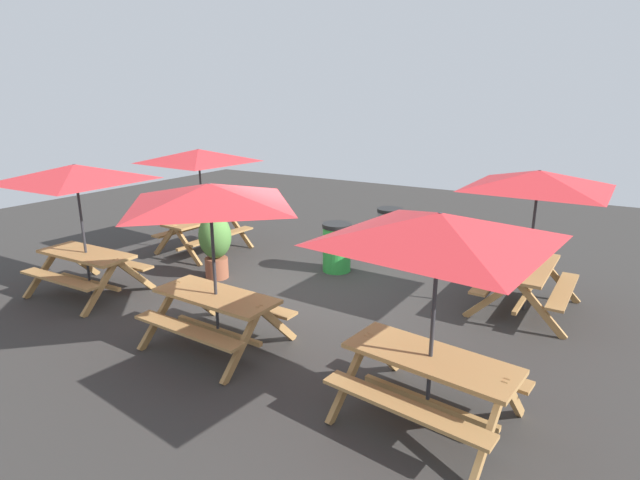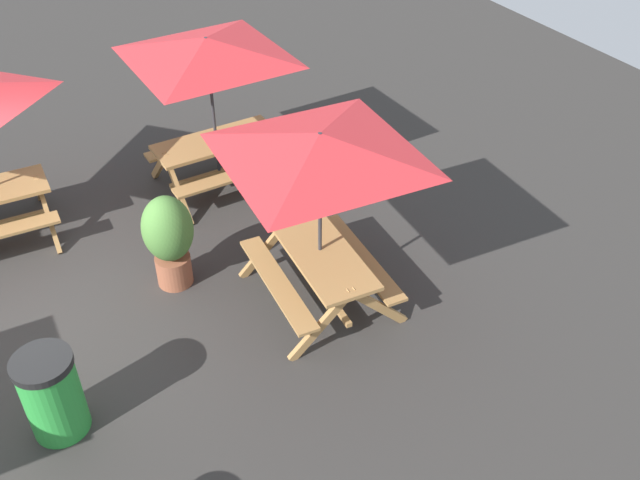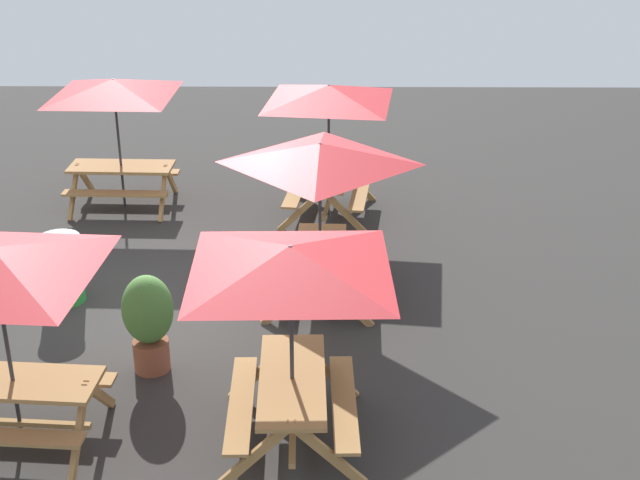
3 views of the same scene
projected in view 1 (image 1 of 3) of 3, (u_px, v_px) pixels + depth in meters
name	position (u px, v px, depth m)	size (l,w,h in m)	color
ground_plane	(288.00, 302.00, 8.53)	(24.00, 24.00, 0.00)	#33302D
picnic_table_0	(438.00, 244.00, 4.87)	(2.81, 2.81, 2.34)	#A87A44
picnic_table_1	(210.00, 207.00, 6.51)	(2.07, 2.07, 2.34)	#A87A44
picnic_table_2	(199.00, 164.00, 10.80)	(2.82, 2.82, 2.34)	#A87A44
picnic_table_3	(76.00, 183.00, 8.36)	(2.83, 2.83, 2.34)	#A87A44
picnic_table_4	(537.00, 190.00, 7.68)	(2.83, 2.83, 2.34)	#A87A44
trash_bin_green	(337.00, 247.00, 9.94)	(0.59, 0.59, 0.98)	green
trash_bin_gray	(390.00, 230.00, 11.27)	(0.59, 0.59, 0.98)	gray
potted_plant_0	(215.00, 242.00, 9.49)	(0.62, 0.62, 1.27)	#935138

